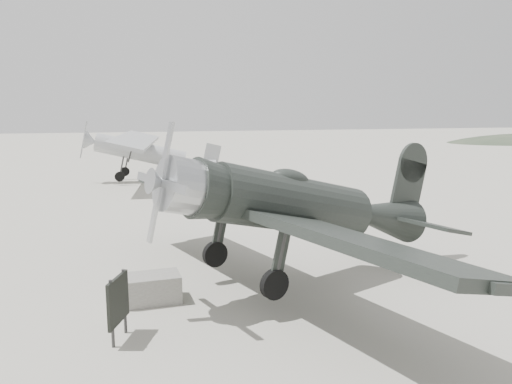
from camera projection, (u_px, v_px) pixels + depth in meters
ground at (246, 240)px, 18.34m from camera, size 160.00×160.00×0.00m
lowwing_monoplane at (303, 207)px, 13.51m from camera, size 9.28×12.69×4.13m
highwing_monoplane at (146, 149)px, 32.10m from camera, size 8.69×12.22×3.45m
equipment_block at (152, 288)px, 12.55m from camera, size 1.46×0.98×0.70m
sign_board at (118, 301)px, 10.40m from camera, size 0.42×0.96×1.44m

